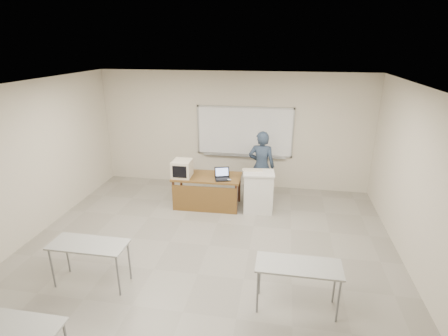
% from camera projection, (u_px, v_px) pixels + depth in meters
% --- Properties ---
extents(floor, '(7.00, 8.00, 0.01)m').
position_uv_depth(floor, '(198.00, 274.00, 5.86)').
color(floor, gray).
rests_on(floor, ground).
extents(whiteboard, '(2.48, 0.10, 1.31)m').
position_uv_depth(whiteboard, '(245.00, 132.00, 8.98)').
color(whiteboard, white).
rests_on(whiteboard, floor).
extents(student_desks, '(4.40, 2.20, 0.73)m').
position_uv_depth(student_desks, '(170.00, 296.00, 4.38)').
color(student_desks, gray).
rests_on(student_desks, floor).
extents(instructor_desk, '(1.56, 0.78, 0.75)m').
position_uv_depth(instructor_desk, '(206.00, 185.00, 8.03)').
color(instructor_desk, brown).
rests_on(instructor_desk, floor).
extents(podium, '(0.68, 0.50, 0.95)m').
position_uv_depth(podium, '(258.00, 192.00, 7.88)').
color(podium, white).
rests_on(podium, floor).
extents(crt_monitor, '(0.42, 0.47, 0.40)m').
position_uv_depth(crt_monitor, '(182.00, 168.00, 7.98)').
color(crt_monitor, beige).
rests_on(crt_monitor, instructor_desk).
extents(laptop, '(0.33, 0.31, 0.25)m').
position_uv_depth(laptop, '(223.00, 176.00, 7.87)').
color(laptop, black).
rests_on(laptop, instructor_desk).
extents(mouse, '(0.10, 0.07, 0.04)m').
position_uv_depth(mouse, '(229.00, 180.00, 7.79)').
color(mouse, '#B2B6BA').
rests_on(mouse, instructor_desk).
extents(keyboard, '(0.47, 0.23, 0.02)m').
position_uv_depth(keyboard, '(252.00, 170.00, 7.81)').
color(keyboard, beige).
rests_on(keyboard, podium).
extents(presenter, '(0.66, 0.46, 1.73)m').
position_uv_depth(presenter, '(261.00, 166.00, 8.33)').
color(presenter, black).
rests_on(presenter, floor).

